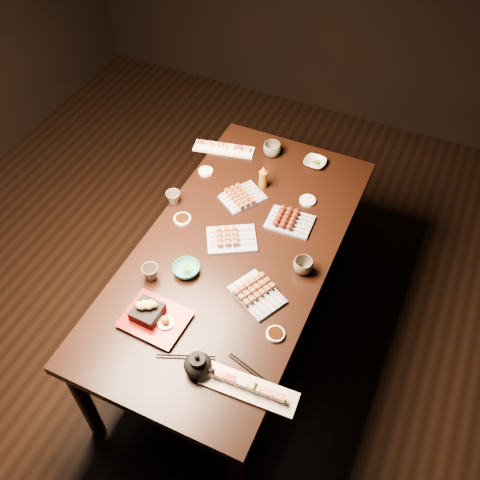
% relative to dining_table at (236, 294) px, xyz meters
% --- Properties ---
extents(ground, '(5.00, 5.00, 0.00)m').
position_rel_dining_table_xyz_m(ground, '(-0.36, -0.17, -0.38)').
color(ground, black).
rests_on(ground, ground).
extents(dining_table, '(1.20, 1.93, 0.75)m').
position_rel_dining_table_xyz_m(dining_table, '(0.00, 0.00, 0.00)').
color(dining_table, black).
rests_on(dining_table, ground).
extents(sushi_platter_near, '(0.40, 0.13, 0.05)m').
position_rel_dining_table_xyz_m(sushi_platter_near, '(0.35, -0.63, 0.40)').
color(sushi_platter_near, white).
rests_on(sushi_platter_near, dining_table).
extents(sushi_platter_far, '(0.36, 0.17, 0.04)m').
position_rel_dining_table_xyz_m(sushi_platter_far, '(-0.38, 0.65, 0.40)').
color(sushi_platter_far, white).
rests_on(sushi_platter_far, dining_table).
extents(yakitori_plate_center, '(0.29, 0.27, 0.06)m').
position_rel_dining_table_xyz_m(yakitori_plate_center, '(-0.04, 0.05, 0.41)').
color(yakitori_plate_center, '#828EB6').
rests_on(yakitori_plate_center, dining_table).
extents(yakitori_plate_right, '(0.28, 0.25, 0.06)m').
position_rel_dining_table_xyz_m(yakitori_plate_right, '(0.20, -0.21, 0.40)').
color(yakitori_plate_right, '#828EB6').
rests_on(yakitori_plate_right, dining_table).
extents(yakitori_plate_left, '(0.25, 0.27, 0.05)m').
position_rel_dining_table_xyz_m(yakitori_plate_left, '(-0.12, 0.34, 0.40)').
color(yakitori_plate_left, '#828EB6').
rests_on(yakitori_plate_left, dining_table).
extents(tsukune_plate, '(0.23, 0.18, 0.06)m').
position_rel_dining_table_xyz_m(tsukune_plate, '(0.17, 0.28, 0.40)').
color(tsukune_plate, '#828EB6').
rests_on(tsukune_plate, dining_table).
extents(edamame_bowl_green, '(0.15, 0.15, 0.04)m').
position_rel_dining_table_xyz_m(edamame_bowl_green, '(-0.15, -0.22, 0.40)').
color(edamame_bowl_green, teal).
rests_on(edamame_bowl_green, dining_table).
extents(edamame_bowl_cream, '(0.13, 0.13, 0.03)m').
position_rel_dining_table_xyz_m(edamame_bowl_cream, '(0.14, 0.75, 0.39)').
color(edamame_bowl_cream, beige).
rests_on(edamame_bowl_cream, dining_table).
extents(tempura_tray, '(0.28, 0.23, 0.10)m').
position_rel_dining_table_xyz_m(tempura_tray, '(-0.15, -0.51, 0.43)').
color(tempura_tray, black).
rests_on(tempura_tray, dining_table).
extents(teacup_near_left, '(0.11, 0.11, 0.07)m').
position_rel_dining_table_xyz_m(teacup_near_left, '(-0.28, -0.32, 0.41)').
color(teacup_near_left, '#50483D').
rests_on(teacup_near_left, dining_table).
extents(teacup_mid_right, '(0.11, 0.11, 0.07)m').
position_rel_dining_table_xyz_m(teacup_mid_right, '(0.34, 0.01, 0.41)').
color(teacup_mid_right, '#50483D').
rests_on(teacup_mid_right, dining_table).
extents(teacup_far_left, '(0.11, 0.11, 0.07)m').
position_rel_dining_table_xyz_m(teacup_far_left, '(-0.43, 0.16, 0.41)').
color(teacup_far_left, '#50483D').
rests_on(teacup_far_left, dining_table).
extents(teacup_far_right, '(0.12, 0.12, 0.08)m').
position_rel_dining_table_xyz_m(teacup_far_right, '(-0.11, 0.73, 0.41)').
color(teacup_far_right, '#50483D').
rests_on(teacup_far_right, dining_table).
extents(teapot, '(0.15, 0.15, 0.11)m').
position_rel_dining_table_xyz_m(teapot, '(0.13, -0.64, 0.43)').
color(teapot, black).
rests_on(teapot, dining_table).
extents(condiment_bottle, '(0.05, 0.05, 0.14)m').
position_rel_dining_table_xyz_m(condiment_bottle, '(-0.06, 0.46, 0.45)').
color(condiment_bottle, brown).
rests_on(condiment_bottle, dining_table).
extents(sauce_dish_west, '(0.10, 0.10, 0.02)m').
position_rel_dining_table_xyz_m(sauce_dish_west, '(-0.33, 0.06, 0.38)').
color(sauce_dish_west, white).
rests_on(sauce_dish_west, dining_table).
extents(sauce_dish_east, '(0.09, 0.09, 0.01)m').
position_rel_dining_table_xyz_m(sauce_dish_east, '(0.20, 0.46, 0.38)').
color(sauce_dish_east, white).
rests_on(sauce_dish_east, dining_table).
extents(sauce_dish_se, '(0.11, 0.11, 0.01)m').
position_rel_dining_table_xyz_m(sauce_dish_se, '(0.35, -0.36, 0.38)').
color(sauce_dish_se, white).
rests_on(sauce_dish_se, dining_table).
extents(sauce_dish_nw, '(0.09, 0.09, 0.01)m').
position_rel_dining_table_xyz_m(sauce_dish_nw, '(-0.39, 0.44, 0.38)').
color(sauce_dish_nw, white).
rests_on(sauce_dish_nw, dining_table).
extents(chopsticks_near, '(0.24, 0.11, 0.01)m').
position_rel_dining_table_xyz_m(chopsticks_near, '(0.06, -0.61, 0.38)').
color(chopsticks_near, black).
rests_on(chopsticks_near, dining_table).
extents(chopsticks_se, '(0.22, 0.08, 0.01)m').
position_rel_dining_table_xyz_m(chopsticks_se, '(0.32, -0.55, 0.38)').
color(chopsticks_se, black).
rests_on(chopsticks_se, dining_table).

